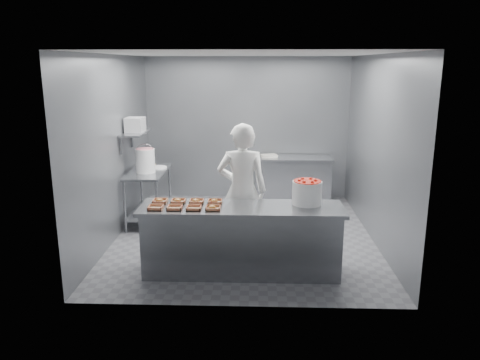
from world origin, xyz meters
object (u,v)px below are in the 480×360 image
at_px(tray_0, 156,207).
at_px(worker, 242,191).
at_px(tray_5, 178,201).
at_px(glaze_bucket, 145,160).
at_px(back_counter, 293,179).
at_px(strawberry_tub, 307,192).
at_px(tray_3, 213,208).
at_px(tray_2, 194,208).
at_px(tray_1, 175,208).
at_px(tray_4, 160,201).
at_px(tray_6, 196,201).
at_px(appliance, 135,125).
at_px(service_counter, 241,239).
at_px(tray_7, 215,201).
at_px(prep_table, 148,189).

height_order(tray_0, worker, worker).
bearing_deg(tray_5, glaze_bucket, 115.60).
bearing_deg(back_counter, tray_5, -119.11).
distance_m(tray_0, strawberry_tub, 1.93).
bearing_deg(tray_3, tray_2, 180.00).
distance_m(tray_1, strawberry_tub, 1.70).
bearing_deg(glaze_bucket, tray_4, -71.26).
xyz_separation_m(tray_3, tray_6, (-0.24, 0.28, 0.00)).
distance_m(tray_3, tray_5, 0.56).
xyz_separation_m(back_counter, appliance, (-2.72, -1.29, 1.23)).
bearing_deg(tray_0, service_counter, 7.44).
bearing_deg(tray_2, tray_6, 90.62).
bearing_deg(tray_1, tray_7, 30.35).
distance_m(tray_0, worker, 1.29).
relative_size(service_counter, back_counter, 1.73).
relative_size(back_counter, tray_7, 8.01).
height_order(tray_3, appliance, appliance).
bearing_deg(tray_4, tray_7, 0.00).
relative_size(tray_4, tray_5, 1.00).
distance_m(tray_7, glaze_bucket, 2.16).
height_order(service_counter, tray_5, tray_5).
height_order(tray_2, worker, worker).
distance_m(prep_table, tray_4, 1.93).
height_order(tray_2, strawberry_tub, strawberry_tub).
distance_m(tray_6, glaze_bucket, 2.03).
bearing_deg(service_counter, tray_2, -166.67).
height_order(tray_4, tray_7, same).
relative_size(tray_2, tray_5, 1.00).
xyz_separation_m(worker, glaze_bucket, (-1.64, 1.26, 0.16)).
bearing_deg(appliance, service_counter, -43.93).
relative_size(worker, appliance, 5.97).
distance_m(tray_7, appliance, 2.46).
height_order(tray_6, tray_7, same).
height_order(worker, glaze_bucket, worker).
xyz_separation_m(tray_0, tray_4, (-0.00, 0.28, 0.00)).
bearing_deg(tray_3, tray_6, 130.68).
relative_size(service_counter, tray_3, 13.88).
bearing_deg(tray_1, tray_4, 131.03).
bearing_deg(worker, tray_1, 42.28).
distance_m(back_counter, strawberry_tub, 3.18).
height_order(back_counter, tray_2, tray_2).
xyz_separation_m(service_counter, back_counter, (0.90, 3.25, -0.00)).
relative_size(service_counter, tray_1, 13.88).
relative_size(tray_4, worker, 0.10).
xyz_separation_m(prep_table, tray_6, (1.06, -1.81, 0.33)).
height_order(prep_table, glaze_bucket, glaze_bucket).
relative_size(service_counter, prep_table, 2.17).
xyz_separation_m(tray_0, tray_3, (0.72, -0.00, 0.00)).
relative_size(prep_table, tray_5, 6.40).
bearing_deg(tray_1, strawberry_tub, 9.31).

